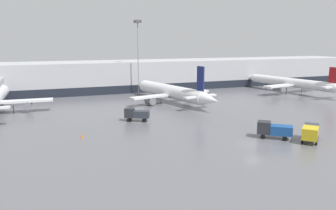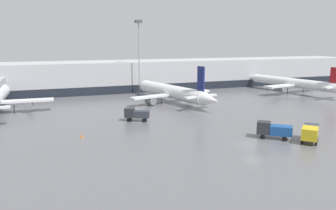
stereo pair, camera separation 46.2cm
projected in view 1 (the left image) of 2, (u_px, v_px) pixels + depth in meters
ground_plane at (254, 144)px, 48.54m from camera, size 320.00×320.00×0.00m
terminal_building at (137, 75)px, 104.14m from camera, size 160.00×31.57×9.00m
parked_jet_0 at (293, 83)px, 95.87m from camera, size 22.00×35.13×8.46m
parked_jet_2 at (172, 92)px, 81.41m from camera, size 22.52×33.27×9.69m
service_truck_0 at (274, 129)px, 51.31m from camera, size 5.33×4.88×2.61m
service_truck_2 at (310, 132)px, 49.60m from camera, size 4.97×4.79×2.44m
service_truck_3 at (136, 114)px, 62.45m from camera, size 4.89×3.48×2.50m
traffic_cone_0 at (82, 136)px, 51.61m from camera, size 0.42×0.42×0.65m
apron_light_mast_2 at (138, 37)px, 91.57m from camera, size 1.80×1.80×20.88m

